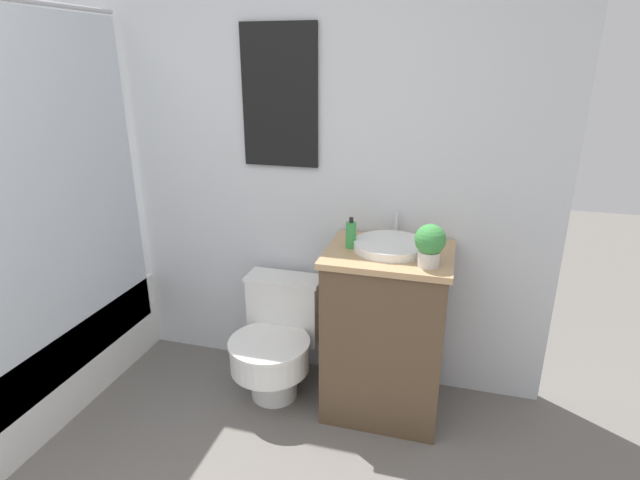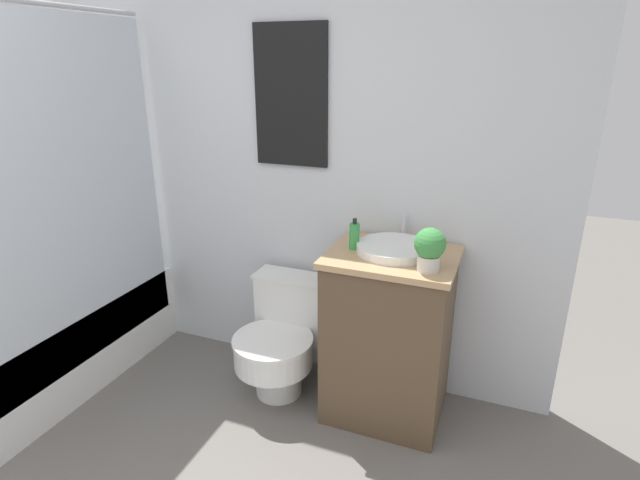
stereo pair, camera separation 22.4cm
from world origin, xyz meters
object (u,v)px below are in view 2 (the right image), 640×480
at_px(sink, 394,248).
at_px(potted_plant, 430,248).
at_px(soap_bottle, 354,236).
at_px(toilet, 282,338).

relative_size(sink, potted_plant, 2.01).
bearing_deg(sink, potted_plant, -40.15).
bearing_deg(sink, soap_bottle, -172.69).
xyz_separation_m(toilet, potted_plant, (0.77, -0.12, 0.68)).
height_order(toilet, sink, sink).
relative_size(toilet, soap_bottle, 4.12).
bearing_deg(toilet, potted_plant, -8.87).
xyz_separation_m(toilet, soap_bottle, (0.39, 0.02, 0.64)).
bearing_deg(toilet, sink, 3.85).
distance_m(sink, soap_bottle, 0.20).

